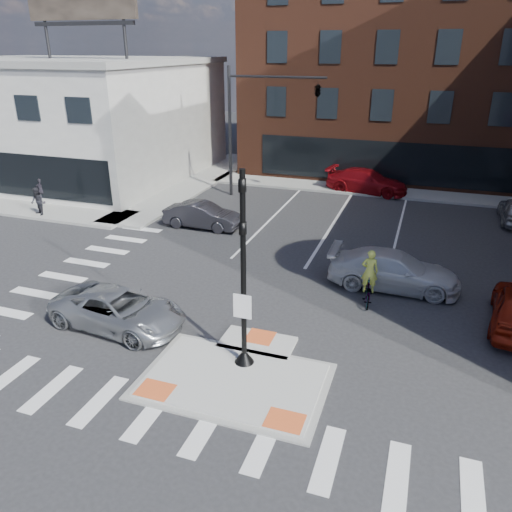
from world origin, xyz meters
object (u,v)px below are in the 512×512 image
at_px(silver_suv, 118,309).
at_px(pedestrian_b, 41,191).
at_px(white_pickup, 394,270).
at_px(pedestrian_a, 37,201).
at_px(bg_car_dark, 202,215).
at_px(cyclist, 368,285).
at_px(bg_car_red, 367,181).

bearing_deg(silver_suv, pedestrian_b, 54.52).
distance_m(white_pickup, pedestrian_a, 20.04).
bearing_deg(bg_car_dark, white_pickup, -111.31).
xyz_separation_m(white_pickup, cyclist, (-0.78, -1.65, -0.03)).
xyz_separation_m(silver_suv, pedestrian_b, (-12.63, 10.88, 0.25)).
height_order(bg_car_red, pedestrian_b, pedestrian_b).
bearing_deg(bg_car_red, pedestrian_a, 132.72).
distance_m(white_pickup, pedestrian_b, 21.82).
xyz_separation_m(cyclist, pedestrian_b, (-20.55, 6.23, 0.19)).
bearing_deg(cyclist, bg_car_red, -89.79).
distance_m(bg_car_red, pedestrian_a, 20.45).
xyz_separation_m(silver_suv, cyclist, (7.92, 4.65, 0.06)).
bearing_deg(pedestrian_b, bg_car_dark, -10.55).
height_order(silver_suv, cyclist, cyclist).
height_order(bg_car_dark, cyclist, cyclist).
xyz_separation_m(silver_suv, bg_car_red, (5.74, 20.38, 0.11)).
relative_size(white_pickup, pedestrian_a, 3.23).
distance_m(silver_suv, bg_car_dark, 10.53).
bearing_deg(pedestrian_a, pedestrian_b, 152.30).
bearing_deg(bg_car_red, white_pickup, -159.62).
distance_m(pedestrian_a, pedestrian_b, 2.48).
bearing_deg(pedestrian_a, white_pickup, 18.69).
bearing_deg(pedestrian_b, silver_suv, -48.78).
relative_size(bg_car_dark, cyclist, 1.92).
xyz_separation_m(silver_suv, bg_car_dark, (-1.63, 10.40, 0.01)).
height_order(white_pickup, pedestrian_a, pedestrian_a).
relative_size(bg_car_red, cyclist, 2.47).
height_order(white_pickup, bg_car_red, bg_car_red).
height_order(cyclist, pedestrian_a, cyclist).
distance_m(bg_car_dark, pedestrian_a, 9.66).
bearing_deg(silver_suv, white_pickup, -48.84).
height_order(white_pickup, cyclist, cyclist).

